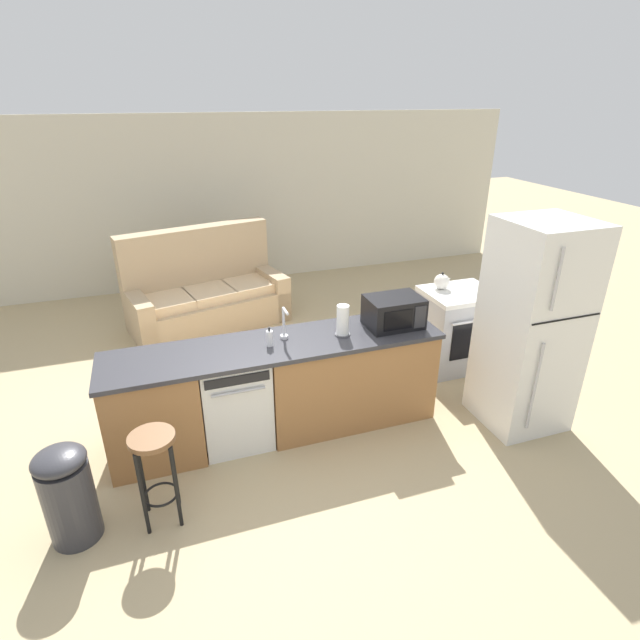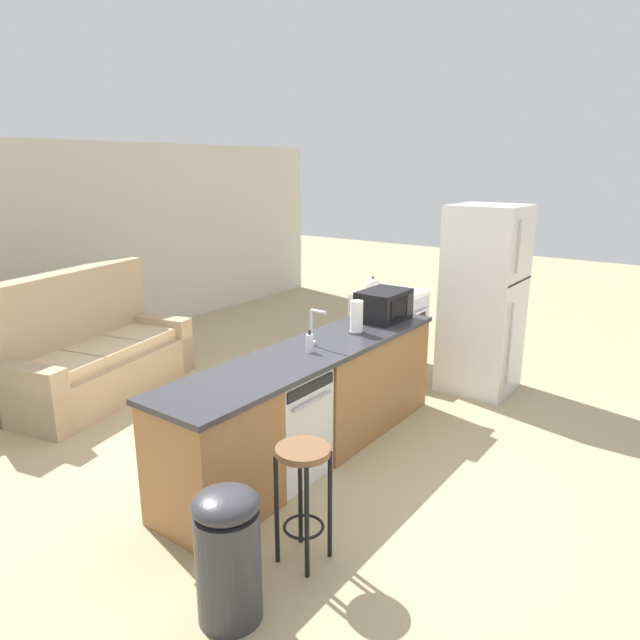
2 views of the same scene
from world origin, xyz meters
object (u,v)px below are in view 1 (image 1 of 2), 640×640
Objects in this scene: soap_bottle at (270,338)px; kettle at (442,282)px; bar_stool at (155,460)px; refrigerator at (532,327)px; stove_range at (456,328)px; microwave at (394,312)px; paper_towel_roll at (343,321)px; dishwasher at (234,399)px; trash_bin at (68,494)px; couch at (205,295)px.

soap_bottle is 2.21m from kettle.
soap_bottle is 0.24× the size of bar_stool.
kettle is (-0.17, 1.23, 0.02)m from refrigerator.
stove_range is 0.47× the size of refrigerator.
bar_stool is at bearing -161.02° from microwave.
paper_towel_roll is at bearing 162.04° from refrigerator.
kettle is at bearing 15.58° from dishwasher.
refrigerator is 2.60× the size of bar_stool.
soap_bottle is 1.32m from bar_stool.
microwave is at bearing 14.57° from trash_bin.
paper_towel_roll is at bearing -1.73° from dishwasher.
refrigerator reaches higher than kettle.
couch is (-1.43, 2.63, -0.65)m from microwave.
couch reaches higher than stove_range.
soap_bottle is (-1.17, -0.03, -0.07)m from microwave.
bar_stool is at bearing -131.94° from dishwasher.
bar_stool is (-1.67, -0.72, -0.50)m from paper_towel_roll.
microwave is 2.94m from trash_bin.
stove_range is 1.22× the size of bar_stool.
couch is (1.34, 3.35, 0.02)m from trash_bin.
kettle is at bearing 20.75° from trash_bin.
stove_range is 5.11× the size of soap_bottle.
microwave is at bearing -153.26° from stove_range.
soap_bottle reaches higher than stove_range.
dishwasher is 0.93× the size of stove_range.
microwave reaches higher than stove_range.
bar_stool is at bearing -144.36° from soap_bottle.
soap_bottle is at bearing 35.64° from bar_stool.
stove_range reaches higher than bar_stool.
refrigerator is at bearing -82.32° from kettle.
paper_towel_roll is at bearing -0.33° from soap_bottle.
microwave reaches higher than dishwasher.
kettle is at bearing 141.81° from stove_range.
refrigerator is at bearing 3.55° from bar_stool.
refrigerator is 9.38× the size of kettle.
trash_bin is at bearing -165.43° from microwave.
dishwasher is at bearing -91.62° from couch.
refrigerator is at bearing -26.68° from microwave.
stove_range is at bearing 14.25° from soap_bottle.
refrigerator is 10.93× the size of soap_bottle.
couch reaches higher than microwave.
couch is at bearing 109.17° from paper_towel_roll.
microwave reaches higher than soap_bottle.
refrigerator is at bearing 2.56° from trash_bin.
refrigerator is at bearing -51.50° from couch.
soap_bottle is 2.73m from couch.
couch is at bearing 118.64° from microwave.
refrigerator reaches higher than paper_towel_roll.
paper_towel_roll is at bearing -176.76° from microwave.
couch is at bearing 77.47° from bar_stool.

